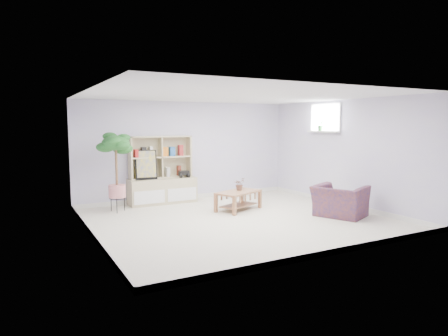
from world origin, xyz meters
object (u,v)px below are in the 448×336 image
armchair (340,199)px  floor_tree (117,172)px  coffee_table (238,201)px  storage_unit (162,170)px

armchair → floor_tree: bearing=32.7°
coffee_table → armchair: (1.50, -1.48, 0.15)m
floor_tree → armchair: 4.65m
storage_unit → armchair: 4.04m
coffee_table → floor_tree: bearing=131.8°
floor_tree → armchair: floor_tree is taller
storage_unit → floor_tree: 1.24m
storage_unit → armchair: size_ratio=1.64×
storage_unit → coffee_table: storage_unit is taller
floor_tree → coffee_table: bearing=-24.6°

